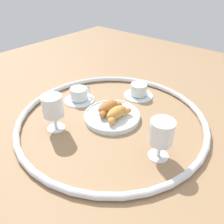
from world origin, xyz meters
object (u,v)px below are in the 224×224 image
Objects in this scene: juice_glass_left at (161,134)px; pastry_plate at (112,116)px; juice_glass_right at (53,108)px; coffee_cup_far at (79,95)px; coffee_cup_near at (139,91)px; croissant_large at (108,107)px; croissant_small at (117,113)px.

pastry_plate is at bearing -104.44° from juice_glass_left.
pastry_plate is at bearing 147.26° from juice_glass_right.
coffee_cup_far is 0.47m from juice_glass_left.
coffee_cup_near is 0.40m from juice_glass_left.
coffee_cup_near is at bearing -135.90° from juice_glass_left.
juice_glass_right is at bearing -26.66° from croissant_large.
coffee_cup_near is at bearing 166.61° from juice_glass_right.
pastry_plate is 0.04m from croissant_small.
juice_glass_left is (0.29, 0.28, 0.07)m from coffee_cup_near.
croissant_large is 1.00× the size of croissant_small.
juice_glass_right is (0.19, -0.10, 0.05)m from croissant_large.
coffee_cup_far is at bearing -94.41° from croissant_small.
pastry_plate is 0.22m from coffee_cup_near.
pastry_plate is at bearing 77.85° from croissant_large.
juice_glass_left is (0.07, 0.25, 0.08)m from pastry_plate.
croissant_large reaches higher than pastry_plate.
juice_glass_right reaches higher than croissant_small.
juice_glass_left is (0.06, 0.22, 0.05)m from croissant_small.
coffee_cup_near is 1.00× the size of coffee_cup_far.
pastry_plate is 1.62× the size of juice_glass_left.
juice_glass_left reaches higher than croissant_small.
croissant_small is 0.24m from juice_glass_left.
coffee_cup_far is (-0.01, -0.21, 0.01)m from pastry_plate.
coffee_cup_far is 0.97× the size of juice_glass_right.
juice_glass_left is at bearing 75.75° from croissant_large.
juice_glass_right is at bearing -71.92° from juice_glass_left.
juice_glass_left is (0.07, 0.28, 0.05)m from croissant_large.
juice_glass_right reaches higher than pastry_plate.
juice_glass_right is (0.12, -0.37, -0.00)m from juice_glass_left.
croissant_small is at bearing -105.03° from juice_glass_left.
croissant_small is at bearing 140.39° from juice_glass_right.
croissant_large is 0.98× the size of juice_glass_left.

